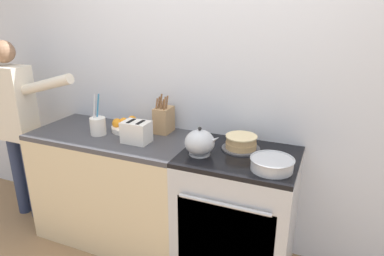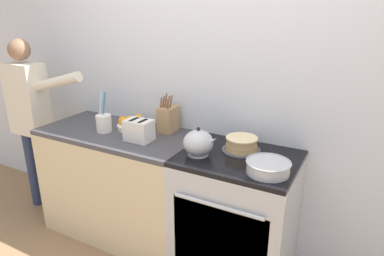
{
  "view_description": "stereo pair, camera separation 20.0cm",
  "coord_description": "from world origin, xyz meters",
  "px_view_note": "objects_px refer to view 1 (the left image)",
  "views": [
    {
      "loc": [
        0.82,
        -1.71,
        1.81
      ],
      "look_at": [
        -0.02,
        0.28,
        1.05
      ],
      "focal_mm": 32.0,
      "sensor_mm": 36.0,
      "label": 1
    },
    {
      "loc": [
        1.0,
        -1.62,
        1.81
      ],
      "look_at": [
        -0.02,
        0.28,
        1.05
      ],
      "focal_mm": 32.0,
      "sensor_mm": 36.0,
      "label": 2
    }
  ],
  "objects_px": {
    "layer_cake": "(241,143)",
    "stove_range": "(237,214)",
    "person_baker": "(16,118)",
    "fruit_bowl": "(128,126)",
    "mixing_bowl": "(272,164)",
    "knife_block": "(164,119)",
    "toaster": "(136,132)",
    "tea_kettle": "(200,143)",
    "utensil_crock": "(98,126)"
  },
  "relations": [
    {
      "from": "tea_kettle",
      "to": "mixing_bowl",
      "type": "distance_m",
      "value": 0.48
    },
    {
      "from": "mixing_bowl",
      "to": "stove_range",
      "type": "bearing_deg",
      "value": 148.96
    },
    {
      "from": "mixing_bowl",
      "to": "knife_block",
      "type": "relative_size",
      "value": 0.9
    },
    {
      "from": "mixing_bowl",
      "to": "knife_block",
      "type": "distance_m",
      "value": 0.95
    },
    {
      "from": "tea_kettle",
      "to": "mixing_bowl",
      "type": "bearing_deg",
      "value": -5.3
    },
    {
      "from": "utensil_crock",
      "to": "fruit_bowl",
      "type": "bearing_deg",
      "value": 46.42
    },
    {
      "from": "mixing_bowl",
      "to": "person_baker",
      "type": "xyz_separation_m",
      "value": [
        -2.16,
        0.08,
        -0.01
      ]
    },
    {
      "from": "mixing_bowl",
      "to": "utensil_crock",
      "type": "bearing_deg",
      "value": 175.98
    },
    {
      "from": "toaster",
      "to": "person_baker",
      "type": "relative_size",
      "value": 0.13
    },
    {
      "from": "tea_kettle",
      "to": "person_baker",
      "type": "xyz_separation_m",
      "value": [
        -1.69,
        0.04,
        -0.05
      ]
    },
    {
      "from": "tea_kettle",
      "to": "knife_block",
      "type": "distance_m",
      "value": 0.51
    },
    {
      "from": "stove_range",
      "to": "knife_block",
      "type": "distance_m",
      "value": 0.88
    },
    {
      "from": "mixing_bowl",
      "to": "utensil_crock",
      "type": "height_order",
      "value": "utensil_crock"
    },
    {
      "from": "toaster",
      "to": "person_baker",
      "type": "bearing_deg",
      "value": 179.5
    },
    {
      "from": "layer_cake",
      "to": "toaster",
      "type": "xyz_separation_m",
      "value": [
        -0.72,
        -0.17,
        0.03
      ]
    },
    {
      "from": "layer_cake",
      "to": "fruit_bowl",
      "type": "height_order",
      "value": "fruit_bowl"
    },
    {
      "from": "stove_range",
      "to": "knife_block",
      "type": "bearing_deg",
      "value": 163.52
    },
    {
      "from": "tea_kettle",
      "to": "fruit_bowl",
      "type": "xyz_separation_m",
      "value": [
        -0.69,
        0.21,
        -0.05
      ]
    },
    {
      "from": "person_baker",
      "to": "toaster",
      "type": "bearing_deg",
      "value": 4.9
    },
    {
      "from": "knife_block",
      "to": "mixing_bowl",
      "type": "bearing_deg",
      "value": -20.58
    },
    {
      "from": "toaster",
      "to": "person_baker",
      "type": "distance_m",
      "value": 1.19
    },
    {
      "from": "fruit_bowl",
      "to": "utensil_crock",
      "type": "bearing_deg",
      "value": -133.58
    },
    {
      "from": "stove_range",
      "to": "fruit_bowl",
      "type": "height_order",
      "value": "fruit_bowl"
    },
    {
      "from": "stove_range",
      "to": "mixing_bowl",
      "type": "relative_size",
      "value": 3.43
    },
    {
      "from": "tea_kettle",
      "to": "mixing_bowl",
      "type": "xyz_separation_m",
      "value": [
        0.48,
        -0.04,
        -0.04
      ]
    },
    {
      "from": "layer_cake",
      "to": "tea_kettle",
      "type": "height_order",
      "value": "tea_kettle"
    },
    {
      "from": "mixing_bowl",
      "to": "person_baker",
      "type": "height_order",
      "value": "person_baker"
    },
    {
      "from": "stove_range",
      "to": "person_baker",
      "type": "bearing_deg",
      "value": -178.26
    },
    {
      "from": "stove_range",
      "to": "toaster",
      "type": "bearing_deg",
      "value": -174.67
    },
    {
      "from": "utensil_crock",
      "to": "toaster",
      "type": "xyz_separation_m",
      "value": [
        0.35,
        -0.02,
        0.01
      ]
    },
    {
      "from": "layer_cake",
      "to": "mixing_bowl",
      "type": "bearing_deg",
      "value": -43.1
    },
    {
      "from": "stove_range",
      "to": "layer_cake",
      "type": "xyz_separation_m",
      "value": [
        -0.02,
        0.1,
        0.5
      ]
    },
    {
      "from": "knife_block",
      "to": "utensil_crock",
      "type": "height_order",
      "value": "utensil_crock"
    },
    {
      "from": "tea_kettle",
      "to": "stove_range",
      "type": "bearing_deg",
      "value": 21.36
    },
    {
      "from": "mixing_bowl",
      "to": "fruit_bowl",
      "type": "xyz_separation_m",
      "value": [
        -1.17,
        0.26,
        -0.0
      ]
    },
    {
      "from": "stove_range",
      "to": "utensil_crock",
      "type": "distance_m",
      "value": 1.21
    },
    {
      "from": "tea_kettle",
      "to": "person_baker",
      "type": "distance_m",
      "value": 1.69
    },
    {
      "from": "toaster",
      "to": "knife_block",
      "type": "bearing_deg",
      "value": 72.49
    },
    {
      "from": "stove_range",
      "to": "layer_cake",
      "type": "bearing_deg",
      "value": 101.68
    },
    {
      "from": "person_baker",
      "to": "knife_block",
      "type": "bearing_deg",
      "value": 16.63
    },
    {
      "from": "knife_block",
      "to": "person_baker",
      "type": "distance_m",
      "value": 1.3
    },
    {
      "from": "layer_cake",
      "to": "knife_block",
      "type": "distance_m",
      "value": 0.65
    },
    {
      "from": "layer_cake",
      "to": "stove_range",
      "type": "bearing_deg",
      "value": -78.32
    },
    {
      "from": "tea_kettle",
      "to": "utensil_crock",
      "type": "height_order",
      "value": "utensil_crock"
    },
    {
      "from": "knife_block",
      "to": "toaster",
      "type": "bearing_deg",
      "value": -107.51
    },
    {
      "from": "fruit_bowl",
      "to": "mixing_bowl",
      "type": "bearing_deg",
      "value": -12.35
    },
    {
      "from": "knife_block",
      "to": "stove_range",
      "type": "bearing_deg",
      "value": -16.48
    },
    {
      "from": "utensil_crock",
      "to": "tea_kettle",
      "type": "bearing_deg",
      "value": -3.3
    },
    {
      "from": "tea_kettle",
      "to": "knife_block",
      "type": "xyz_separation_m",
      "value": [
        -0.41,
        0.29,
        0.02
      ]
    },
    {
      "from": "person_baker",
      "to": "layer_cake",
      "type": "bearing_deg",
      "value": 10.03
    }
  ]
}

